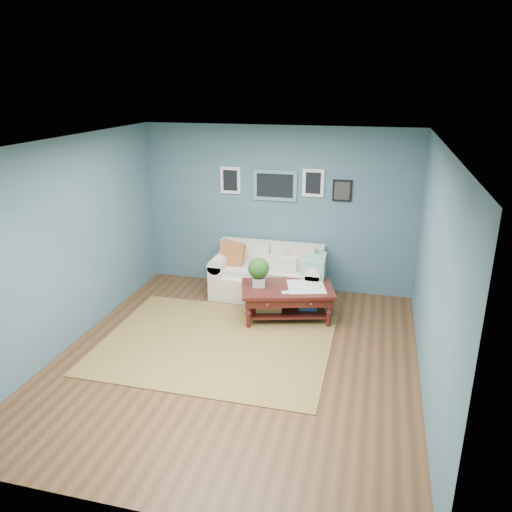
% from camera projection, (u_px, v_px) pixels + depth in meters
% --- Properties ---
extents(room_shell, '(5.00, 5.02, 2.70)m').
position_uv_depth(room_shell, '(236.00, 257.00, 5.96)').
color(room_shell, brown).
rests_on(room_shell, ground).
extents(area_rug, '(3.04, 2.43, 0.01)m').
position_uv_depth(area_rug, '(216.00, 343.00, 6.73)').
color(area_rug, brown).
rests_on(area_rug, ground).
extents(loveseat, '(1.83, 0.83, 0.94)m').
position_uv_depth(loveseat, '(273.00, 274.00, 8.08)').
color(loveseat, silver).
rests_on(loveseat, ground).
extents(coffee_table, '(1.49, 1.10, 0.93)m').
position_uv_depth(coffee_table, '(282.00, 292.00, 7.32)').
color(coffee_table, '#360C0B').
rests_on(coffee_table, ground).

